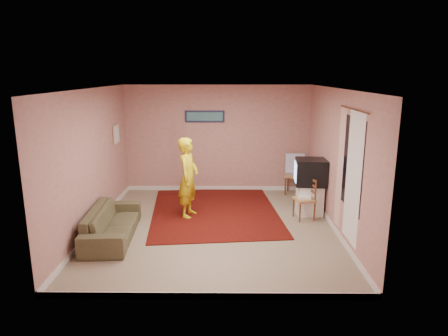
{
  "coord_description": "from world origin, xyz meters",
  "views": [
    {
      "loc": [
        0.25,
        -7.14,
        2.87
      ],
      "look_at": [
        0.18,
        0.6,
        1.02
      ],
      "focal_mm": 32.0,
      "sensor_mm": 36.0,
      "label": 1
    }
  ],
  "objects_px": {
    "sofa": "(112,223)",
    "chair_b": "(305,194)",
    "crt_tv": "(311,172)",
    "person": "(188,178)",
    "chair_a": "(295,171)",
    "tv_cabinet": "(309,199)"
  },
  "relations": [
    {
      "from": "crt_tv",
      "to": "sofa",
      "type": "bearing_deg",
      "value": -156.32
    },
    {
      "from": "chair_a",
      "to": "chair_b",
      "type": "xyz_separation_m",
      "value": [
        -0.08,
        -1.72,
        -0.06
      ]
    },
    {
      "from": "crt_tv",
      "to": "person",
      "type": "distance_m",
      "value": 2.49
    },
    {
      "from": "crt_tv",
      "to": "chair_a",
      "type": "distance_m",
      "value": 1.48
    },
    {
      "from": "tv_cabinet",
      "to": "chair_b",
      "type": "xyz_separation_m",
      "value": [
        -0.16,
        -0.28,
        0.2
      ]
    },
    {
      "from": "crt_tv",
      "to": "chair_b",
      "type": "relative_size",
      "value": 1.46
    },
    {
      "from": "chair_a",
      "to": "chair_b",
      "type": "bearing_deg",
      "value": -74.57
    },
    {
      "from": "chair_a",
      "to": "person",
      "type": "distance_m",
      "value": 2.89
    },
    {
      "from": "sofa",
      "to": "person",
      "type": "distance_m",
      "value": 1.78
    },
    {
      "from": "chair_b",
      "to": "crt_tv",
      "type": "bearing_deg",
      "value": 138.03
    },
    {
      "from": "tv_cabinet",
      "to": "crt_tv",
      "type": "distance_m",
      "value": 0.59
    },
    {
      "from": "tv_cabinet",
      "to": "sofa",
      "type": "xyz_separation_m",
      "value": [
        -3.75,
        -1.26,
        -0.04
      ]
    },
    {
      "from": "person",
      "to": "chair_a",
      "type": "bearing_deg",
      "value": -42.74
    },
    {
      "from": "tv_cabinet",
      "to": "person",
      "type": "height_order",
      "value": "person"
    },
    {
      "from": "chair_a",
      "to": "sofa",
      "type": "distance_m",
      "value": 4.57
    },
    {
      "from": "tv_cabinet",
      "to": "chair_b",
      "type": "height_order",
      "value": "chair_b"
    },
    {
      "from": "sofa",
      "to": "chair_b",
      "type": "bearing_deg",
      "value": -78.64
    },
    {
      "from": "chair_b",
      "to": "tv_cabinet",
      "type": "bearing_deg",
      "value": 137.02
    },
    {
      "from": "tv_cabinet",
      "to": "chair_a",
      "type": "bearing_deg",
      "value": 93.24
    },
    {
      "from": "chair_a",
      "to": "sofa",
      "type": "bearing_deg",
      "value": -125.48
    },
    {
      "from": "chair_a",
      "to": "chair_b",
      "type": "distance_m",
      "value": 1.73
    },
    {
      "from": "sofa",
      "to": "tv_cabinet",
      "type": "bearing_deg",
      "value": -75.3
    }
  ]
}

